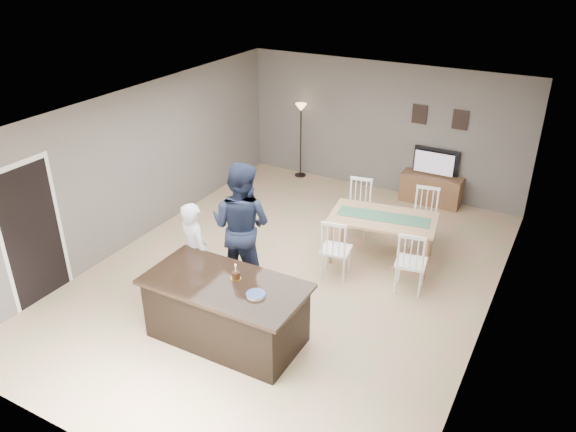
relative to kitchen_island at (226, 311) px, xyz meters
The scene contains 14 objects.
floor 1.86m from the kitchen_island, 90.00° to the left, with size 8.00×8.00×0.00m, color tan.
room_shell 2.18m from the kitchen_island, 90.00° to the left, with size 8.00×8.00×8.00m.
kitchen_island is the anchor object (origin of this frame).
tv_console 5.70m from the kitchen_island, 77.84° to the left, with size 1.20×0.40×0.60m, color brown.
television 5.78m from the kitchen_island, 77.99° to the left, with size 0.91×0.12×0.53m, color black.
tv_screen_glow 5.70m from the kitchen_island, 77.82° to the left, with size 0.78×0.78×0.00m, color orange.
picture_frames 6.03m from the kitchen_island, 78.74° to the left, with size 1.10×0.02×0.38m.
doorway 3.14m from the kitchen_island, behind, with size 0.00×2.10×2.65m.
woman 1.18m from the kitchen_island, 147.17° to the left, with size 0.57×0.37×1.56m, color silver.
man 1.47m from the kitchen_island, 113.58° to the left, with size 0.99×0.77×2.03m, color #192138.
birthday_cake 0.53m from the kitchen_island, 61.65° to the left, with size 0.14×0.14×0.22m.
plate_stack 0.70m from the kitchen_island, ahead, with size 0.24×0.24×0.04m.
dining_table 3.17m from the kitchen_island, 69.73° to the left, with size 1.91×2.16×1.04m.
floor_lamp 5.93m from the kitchen_island, 107.81° to the left, with size 0.25×0.25×1.67m.
Camera 1 is at (3.65, -6.76, 4.93)m, focal length 35.00 mm.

